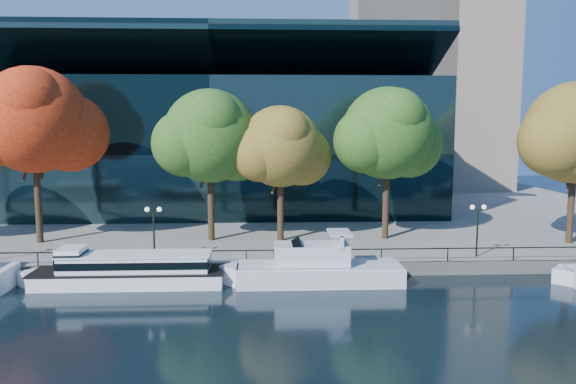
{
  "coord_description": "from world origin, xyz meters",
  "views": [
    {
      "loc": [
        1.21,
        -37.05,
        11.26
      ],
      "look_at": [
        3.29,
        8.0,
        5.66
      ],
      "focal_mm": 35.0,
      "sensor_mm": 36.0,
      "label": 1
    }
  ],
  "objects_px": {
    "tree_2": "(212,138)",
    "tree_3": "(282,148)",
    "tree_1": "(36,122)",
    "lamp_2": "(478,218)",
    "tour_boat": "(124,269)",
    "cruiser_near": "(312,268)",
    "tree_4": "(389,135)",
    "lamp_1": "(154,221)"
  },
  "relations": [
    {
      "from": "tree_1",
      "to": "lamp_2",
      "type": "height_order",
      "value": "tree_1"
    },
    {
      "from": "tour_boat",
      "to": "tree_3",
      "type": "xyz_separation_m",
      "value": [
        11.3,
        9.75,
        7.9
      ]
    },
    {
      "from": "lamp_2",
      "to": "tree_4",
      "type": "bearing_deg",
      "value": 126.79
    },
    {
      "from": "tree_2",
      "to": "lamp_2",
      "type": "bearing_deg",
      "value": -18.96
    },
    {
      "from": "tour_boat",
      "to": "lamp_1",
      "type": "xyz_separation_m",
      "value": [
        1.48,
        3.17,
        2.82
      ]
    },
    {
      "from": "tree_3",
      "to": "lamp_2",
      "type": "relative_size",
      "value": 2.91
    },
    {
      "from": "tour_boat",
      "to": "tree_1",
      "type": "height_order",
      "value": "tree_1"
    },
    {
      "from": "tour_boat",
      "to": "cruiser_near",
      "type": "xyz_separation_m",
      "value": [
        13.06,
        -0.14,
        -0.01
      ]
    },
    {
      "from": "cruiser_near",
      "to": "tree_4",
      "type": "distance_m",
      "value": 15.78
    },
    {
      "from": "tour_boat",
      "to": "cruiser_near",
      "type": "bearing_deg",
      "value": -0.61
    },
    {
      "from": "tree_1",
      "to": "tree_4",
      "type": "distance_m",
      "value": 30.11
    },
    {
      "from": "cruiser_near",
      "to": "tree_3",
      "type": "distance_m",
      "value": 12.79
    },
    {
      "from": "tree_2",
      "to": "tree_3",
      "type": "bearing_deg",
      "value": -5.25
    },
    {
      "from": "tree_4",
      "to": "lamp_2",
      "type": "relative_size",
      "value": 3.32
    },
    {
      "from": "tour_boat",
      "to": "lamp_1",
      "type": "height_order",
      "value": "lamp_1"
    },
    {
      "from": "tour_boat",
      "to": "tree_1",
      "type": "xyz_separation_m",
      "value": [
        -9.39,
        9.94,
        10.12
      ]
    },
    {
      "from": "tree_1",
      "to": "tree_2",
      "type": "bearing_deg",
      "value": 1.44
    },
    {
      "from": "cruiser_near",
      "to": "tree_2",
      "type": "relative_size",
      "value": 0.97
    },
    {
      "from": "tree_1",
      "to": "tree_3",
      "type": "height_order",
      "value": "tree_1"
    },
    {
      "from": "tree_4",
      "to": "lamp_2",
      "type": "height_order",
      "value": "tree_4"
    },
    {
      "from": "tree_1",
      "to": "lamp_1",
      "type": "distance_m",
      "value": 14.74
    },
    {
      "from": "tree_4",
      "to": "tour_boat",
      "type": "bearing_deg",
      "value": -153.48
    },
    {
      "from": "tree_1",
      "to": "cruiser_near",
      "type": "bearing_deg",
      "value": -24.19
    },
    {
      "from": "tour_boat",
      "to": "lamp_1",
      "type": "relative_size",
      "value": 3.57
    },
    {
      "from": "tree_2",
      "to": "lamp_2",
      "type": "xyz_separation_m",
      "value": [
        20.78,
        -7.14,
        -5.95
      ]
    },
    {
      "from": "lamp_1",
      "to": "tree_3",
      "type": "bearing_deg",
      "value": 33.83
    },
    {
      "from": "cruiser_near",
      "to": "lamp_2",
      "type": "relative_size",
      "value": 3.18
    },
    {
      "from": "cruiser_near",
      "to": "tree_4",
      "type": "height_order",
      "value": "tree_4"
    },
    {
      "from": "cruiser_near",
      "to": "lamp_1",
      "type": "xyz_separation_m",
      "value": [
        -11.57,
        3.31,
        2.83
      ]
    },
    {
      "from": "tour_boat",
      "to": "cruiser_near",
      "type": "distance_m",
      "value": 13.06
    },
    {
      "from": "cruiser_near",
      "to": "tree_1",
      "type": "xyz_separation_m",
      "value": [
        -22.45,
        10.08,
        10.13
      ]
    },
    {
      "from": "cruiser_near",
      "to": "lamp_2",
      "type": "xyz_separation_m",
      "value": [
        12.99,
        3.31,
        2.83
      ]
    },
    {
      "from": "tree_4",
      "to": "lamp_2",
      "type": "bearing_deg",
      "value": -53.21
    },
    {
      "from": "tree_1",
      "to": "tree_3",
      "type": "distance_m",
      "value": 20.82
    },
    {
      "from": "cruiser_near",
      "to": "tour_boat",
      "type": "bearing_deg",
      "value": 179.39
    },
    {
      "from": "tree_1",
      "to": "tree_2",
      "type": "relative_size",
      "value": 1.14
    },
    {
      "from": "tour_boat",
      "to": "tree_3",
      "type": "bearing_deg",
      "value": 40.79
    },
    {
      "from": "tree_2",
      "to": "lamp_1",
      "type": "relative_size",
      "value": 3.26
    },
    {
      "from": "tree_1",
      "to": "lamp_2",
      "type": "xyz_separation_m",
      "value": [
        35.43,
        -6.77,
        -7.3
      ]
    },
    {
      "from": "cruiser_near",
      "to": "tree_3",
      "type": "relative_size",
      "value": 1.09
    },
    {
      "from": "tree_3",
      "to": "tree_4",
      "type": "height_order",
      "value": "tree_4"
    },
    {
      "from": "tree_3",
      "to": "tree_4",
      "type": "bearing_deg",
      "value": 3.48
    }
  ]
}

